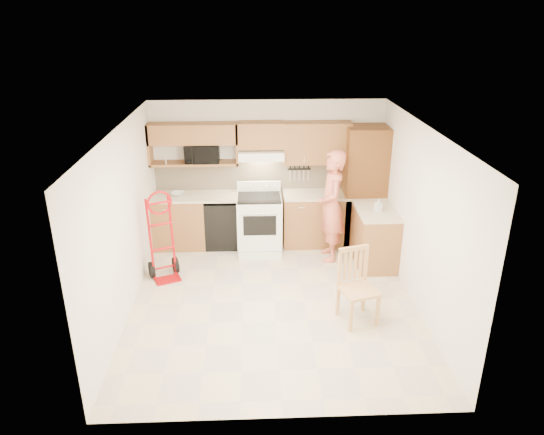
{
  "coord_description": "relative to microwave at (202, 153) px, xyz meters",
  "views": [
    {
      "loc": [
        -0.29,
        -6.28,
        3.9
      ],
      "look_at": [
        0.0,
        0.5,
        1.1
      ],
      "focal_mm": 33.54,
      "sensor_mm": 36.0,
      "label": 1
    }
  ],
  "objects": [
    {
      "name": "knife_strip",
      "position": [
        1.66,
        0.12,
        -0.41
      ],
      "size": [
        0.4,
        0.05,
        0.29
      ],
      "primitive_type": null,
      "color": "black",
      "rests_on": "backsplash"
    },
    {
      "name": "wall_left",
      "position": [
        -0.9,
        -2.08,
        -0.4
      ],
      "size": [
        0.02,
        4.5,
        2.5
      ],
      "primitive_type": "cube",
      "color": "white",
      "rests_on": "ground"
    },
    {
      "name": "pantry_tall",
      "position": [
        2.76,
        -0.14,
        -0.6
      ],
      "size": [
        0.7,
        0.6,
        2.1
      ],
      "primitive_type": "cube",
      "color": "brown",
      "rests_on": "ground"
    },
    {
      "name": "cab_return_right",
      "position": [
        2.81,
        -0.94,
        -1.2
      ],
      "size": [
        0.6,
        1.0,
        0.9
      ],
      "primitive_type": "cube",
      "color": "brown",
      "rests_on": "ground"
    },
    {
      "name": "floor",
      "position": [
        1.11,
        -2.08,
        -1.66
      ],
      "size": [
        4.0,
        4.5,
        0.02
      ],
      "primitive_type": "cube",
      "color": "#C1B4A3",
      "rests_on": "ground"
    },
    {
      "name": "ceiling",
      "position": [
        1.11,
        -2.08,
        0.86
      ],
      "size": [
        4.0,
        4.5,
        0.02
      ],
      "primitive_type": "cube",
      "color": "white",
      "rests_on": "ground"
    },
    {
      "name": "upper_cab_right",
      "position": [
        1.94,
        0.0,
        0.15
      ],
      "size": [
        1.14,
        0.33,
        0.7
      ],
      "primitive_type": "cube",
      "color": "brown",
      "rests_on": "wall_back"
    },
    {
      "name": "backsplash",
      "position": [
        1.11,
        0.15,
        -0.45
      ],
      "size": [
        3.92,
        0.03,
        0.55
      ],
      "primitive_type": "cube",
      "color": "beige",
      "rests_on": "wall_back"
    },
    {
      "name": "range_hood",
      "position": [
        0.99,
        -0.06,
        -0.02
      ],
      "size": [
        0.76,
        0.46,
        0.14
      ],
      "primitive_type": "cube",
      "color": "white",
      "rests_on": "wall_back"
    },
    {
      "name": "wall_right",
      "position": [
        3.12,
        -2.08,
        -0.4
      ],
      "size": [
        0.02,
        4.5,
        2.5
      ],
      "primitive_type": "cube",
      "color": "white",
      "rests_on": "ground"
    },
    {
      "name": "dining_chair",
      "position": [
        2.21,
        -2.61,
        -1.14
      ],
      "size": [
        0.57,
        0.6,
        1.01
      ],
      "primitive_type": null,
      "rotation": [
        0.0,
        0.0,
        0.28
      ],
      "color": "#DDAE6F",
      "rests_on": "ground"
    },
    {
      "name": "lower_cab_right",
      "position": [
        1.94,
        -0.14,
        -1.2
      ],
      "size": [
        1.14,
        0.6,
        0.9
      ],
      "primitive_type": "cube",
      "color": "brown",
      "rests_on": "ground"
    },
    {
      "name": "microwave",
      "position": [
        0.0,
        0.0,
        0.0
      ],
      "size": [
        0.58,
        0.39,
        0.32
      ],
      "primitive_type": "imported",
      "rotation": [
        0.0,
        0.0,
        0.0
      ],
      "color": "black",
      "rests_on": "upper_shelf_mw"
    },
    {
      "name": "countertop_return",
      "position": [
        2.81,
        -0.94,
        -0.73
      ],
      "size": [
        0.63,
        1.0,
        0.04
      ],
      "primitive_type": "cube",
      "color": "beige",
      "rests_on": "cab_return_right"
    },
    {
      "name": "upper_shelf_mw",
      "position": [
        -0.14,
        0.0,
        -0.18
      ],
      "size": [
        1.5,
        0.33,
        0.04
      ],
      "primitive_type": "cube",
      "color": "brown",
      "rests_on": "wall_back"
    },
    {
      "name": "range",
      "position": [
        0.95,
        -0.34,
        -1.09
      ],
      "size": [
        0.76,
        1.0,
        1.12
      ],
      "primitive_type": null,
      "color": "white",
      "rests_on": "ground"
    },
    {
      "name": "hand_truck",
      "position": [
        -0.54,
        -1.31,
        -1.0
      ],
      "size": [
        0.65,
        0.63,
        1.29
      ],
      "primitive_type": null,
      "rotation": [
        0.0,
        0.0,
        0.4
      ],
      "color": "#B20A0F",
      "rests_on": "ground"
    },
    {
      "name": "person",
      "position": [
        2.11,
        -0.74,
        -0.72
      ],
      "size": [
        0.45,
        0.68,
        1.86
      ],
      "primitive_type": "imported",
      "rotation": [
        0.0,
        0.0,
        -1.56
      ],
      "color": "#D66750",
      "rests_on": "ground"
    },
    {
      "name": "wall_back",
      "position": [
        1.11,
        0.17,
        -0.4
      ],
      "size": [
        4.0,
        0.02,
        2.5
      ],
      "primitive_type": "cube",
      "color": "white",
      "rests_on": "ground"
    },
    {
      "name": "wall_front",
      "position": [
        1.11,
        -4.34,
        -0.4
      ],
      "size": [
        4.0,
        0.02,
        2.5
      ],
      "primitive_type": "cube",
      "color": "white",
      "rests_on": "ground"
    },
    {
      "name": "upper_cab_center",
      "position": [
        0.99,
        0.0,
        0.29
      ],
      "size": [
        0.76,
        0.33,
        0.44
      ],
      "primitive_type": "cube",
      "color": "brown",
      "rests_on": "wall_back"
    },
    {
      "name": "bowl",
      "position": [
        -0.44,
        -0.14,
        -0.68
      ],
      "size": [
        0.28,
        0.28,
        0.06
      ],
      "primitive_type": "imported",
      "rotation": [
        0.0,
        0.0,
        -0.29
      ],
      "color": "white",
      "rests_on": "countertop_left"
    },
    {
      "name": "soap_bottle",
      "position": [
        2.81,
        -1.0,
        -0.61
      ],
      "size": [
        0.12,
        0.12,
        0.2
      ],
      "primitive_type": "imported",
      "rotation": [
        0.0,
        0.0,
        0.29
      ],
      "color": "white",
      "rests_on": "countertop_return"
    },
    {
      "name": "lower_cab_left",
      "position": [
        -0.44,
        -0.14,
        -1.2
      ],
      "size": [
        0.9,
        0.6,
        0.9
      ],
      "primitive_type": "cube",
      "color": "brown",
      "rests_on": "ground"
    },
    {
      "name": "dishwasher",
      "position": [
        0.31,
        -0.14,
        -1.22
      ],
      "size": [
        0.6,
        0.6,
        0.85
      ],
      "primitive_type": "cube",
      "color": "black",
      "rests_on": "ground"
    },
    {
      "name": "countertop_left",
      "position": [
        -0.14,
        -0.13,
        -0.73
      ],
      "size": [
        1.5,
        0.63,
        0.04
      ],
      "primitive_type": "cube",
      "color": "beige",
      "rests_on": "lower_cab_left"
    },
    {
      "name": "countertop_right",
      "position": [
        1.94,
        -0.13,
        -0.73
      ],
      "size": [
        1.14,
        0.63,
        0.04
      ],
      "primitive_type": "cube",
      "color": "beige",
      "rests_on": "lower_cab_right"
    },
    {
      "name": "upper_cab_left",
      "position": [
        -0.14,
        0.0,
        0.33
      ],
      "size": [
        1.5,
        0.33,
        0.34
      ],
      "primitive_type": "cube",
      "color": "brown",
      "rests_on": "wall_back"
    }
  ]
}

